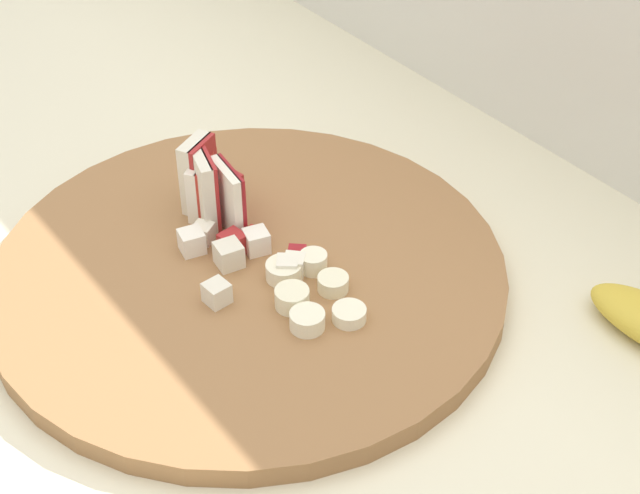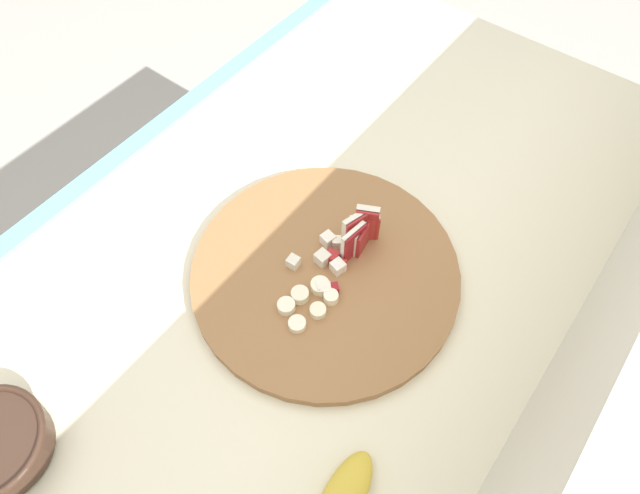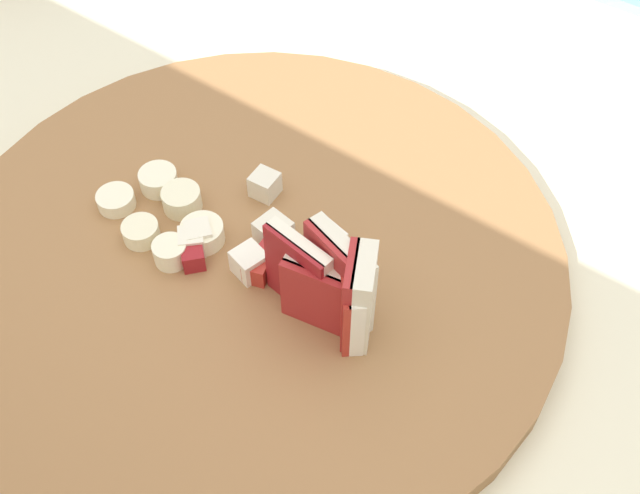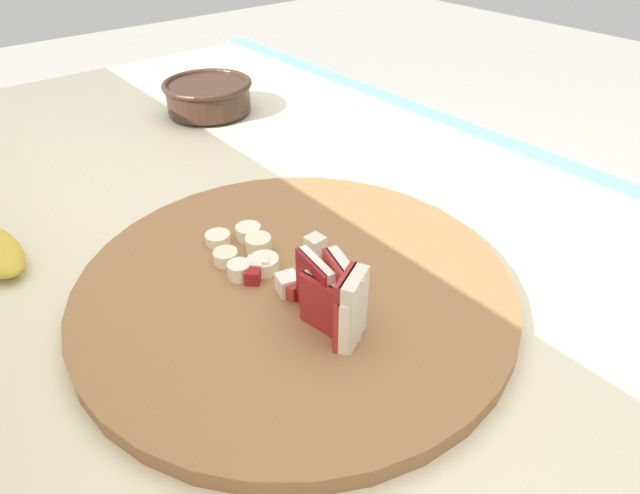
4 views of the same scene
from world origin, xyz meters
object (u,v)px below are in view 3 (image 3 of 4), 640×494
cutting_board (253,257)px  banana_slice_rows (166,214)px  apple_wedge_fan (335,289)px  apple_dice_pile (261,242)px

cutting_board → banana_slice_rows: banana_slice_rows is taller
apple_wedge_fan → apple_dice_pile: size_ratio=0.79×
apple_dice_pile → banana_slice_rows: apple_dice_pile is taller
cutting_board → banana_slice_rows: (0.06, 0.02, 0.02)m
apple_dice_pile → banana_slice_rows: bearing=14.7°
cutting_board → banana_slice_rows: bearing=13.9°
apple_wedge_fan → banana_slice_rows: bearing=1.3°
apple_wedge_fan → apple_dice_pile: bearing=-12.2°
apple_wedge_fan → apple_dice_pile: 0.07m
apple_wedge_fan → banana_slice_rows: apple_wedge_fan is taller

